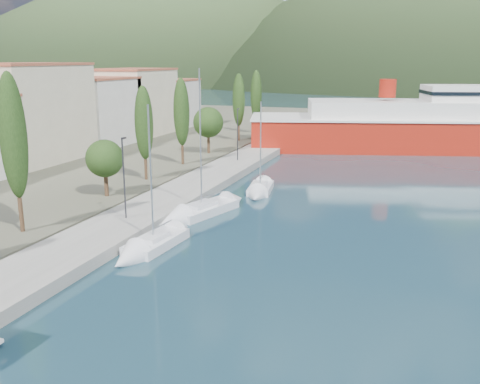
% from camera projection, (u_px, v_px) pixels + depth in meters
% --- Properties ---
extents(ground, '(1400.00, 1400.00, 0.00)m').
position_uv_depth(ground, '(379.00, 110.00, 134.70)').
color(ground, '#1D3A47').
extents(quay, '(5.00, 88.00, 0.80)m').
position_uv_depth(quay, '(193.00, 187.00, 51.40)').
color(quay, gray).
rests_on(quay, ground).
extents(town_buildings, '(9.20, 69.20, 11.30)m').
position_uv_depth(town_buildings, '(61.00, 115.00, 67.51)').
color(town_buildings, beige).
rests_on(town_buildings, land_strip).
extents(tree_row, '(3.83, 63.90, 10.98)m').
position_uv_depth(tree_row, '(172.00, 122.00, 57.72)').
color(tree_row, '#47301E').
rests_on(tree_row, land_strip).
extents(lamp_posts, '(0.15, 47.19, 6.06)m').
position_uv_depth(lamp_posts, '(132.00, 172.00, 40.40)').
color(lamp_posts, '#2D2D33').
rests_on(lamp_posts, quay).
extents(sailboat_near, '(2.74, 7.44, 10.47)m').
position_uv_depth(sailboat_near, '(142.00, 251.00, 34.67)').
color(sailboat_near, silver).
rests_on(sailboat_near, ground).
extents(sailboat_mid, '(4.75, 9.06, 12.62)m').
position_uv_depth(sailboat_mid, '(188.00, 216.00, 42.35)').
color(sailboat_mid, silver).
rests_on(sailboat_mid, ground).
extents(sailboat_far, '(3.01, 6.63, 9.39)m').
position_uv_depth(sailboat_far, '(258.00, 193.00, 49.89)').
color(sailboat_far, silver).
rests_on(sailboat_far, ground).
extents(ferry, '(52.64, 24.08, 10.25)m').
position_uv_depth(ferry, '(438.00, 128.00, 74.44)').
color(ferry, '#9F1C0F').
rests_on(ferry, ground).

